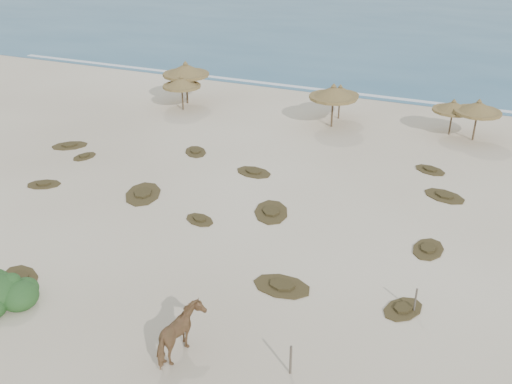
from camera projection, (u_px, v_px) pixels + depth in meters
ground at (230, 266)px, 23.52m from camera, size 160.00×160.00×0.00m
ocean at (448, 7)px, 85.14m from camera, size 200.00×100.00×0.01m
foam_line at (373, 96)px, 44.88m from camera, size 70.00×0.60×0.01m
palapa_0 at (186, 70)px, 42.18m from camera, size 3.90×3.90×3.22m
palapa_1 at (182, 83)px, 40.97m from camera, size 3.65×3.65×2.59m
palapa_2 at (333, 93)px, 37.57m from camera, size 4.25×4.25×3.01m
palapa_3 at (340, 92)px, 39.27m from camera, size 3.27×3.27×2.46m
palapa_4 at (453, 107)px, 36.42m from camera, size 2.59×2.59×2.42m
palapa_5 at (478, 108)px, 35.45m from camera, size 3.38×3.38×2.73m
horse at (180, 334)px, 18.47m from camera, size 0.97×2.07×1.74m
fence_post_near at (291, 360)px, 17.87m from camera, size 0.11×0.11×1.10m
fence_post_far at (415, 300)px, 20.66m from camera, size 0.10×0.10×1.02m
scrub_0 at (44, 184)px, 30.43m from camera, size 2.12×1.83×0.16m
scrub_1 at (143, 194)px, 29.41m from camera, size 2.76×3.26×0.16m
scrub_2 at (200, 220)px, 26.96m from camera, size 1.84×1.52×0.16m
scrub_3 at (271, 212)px, 27.66m from camera, size 2.45×2.95×0.16m
scrub_4 at (428, 249)px, 24.63m from camera, size 1.48×2.09×0.16m
scrub_6 at (196, 152)px, 34.50m from camera, size 2.14×2.25×0.16m
scrub_7 at (444, 196)px, 29.18m from camera, size 2.56×2.15×0.16m
scrub_8 at (84, 156)px, 33.85m from camera, size 1.28×1.69×0.16m
scrub_9 at (282, 286)px, 22.22m from camera, size 2.36×1.54×0.16m
scrub_10 at (430, 170)px, 32.09m from camera, size 2.16×1.87×0.16m
scrub_11 at (20, 277)px, 22.73m from camera, size 2.39×2.12×0.16m
scrub_12 at (403, 309)px, 20.94m from camera, size 1.84×2.10×0.16m
scrub_13 at (254, 172)px, 31.83m from camera, size 2.36×1.78×0.16m
scrub_14 at (70, 145)px, 35.40m from camera, size 2.58×2.46×0.16m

